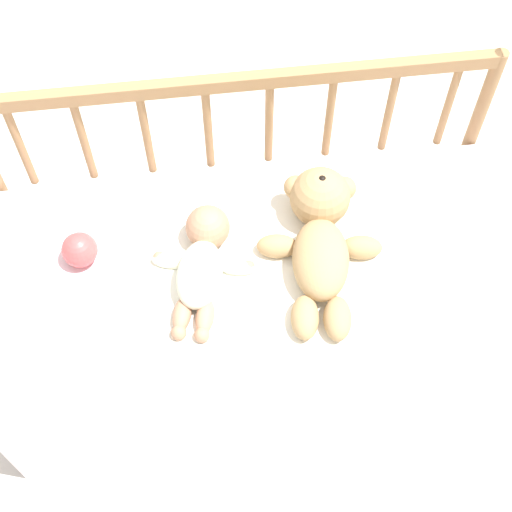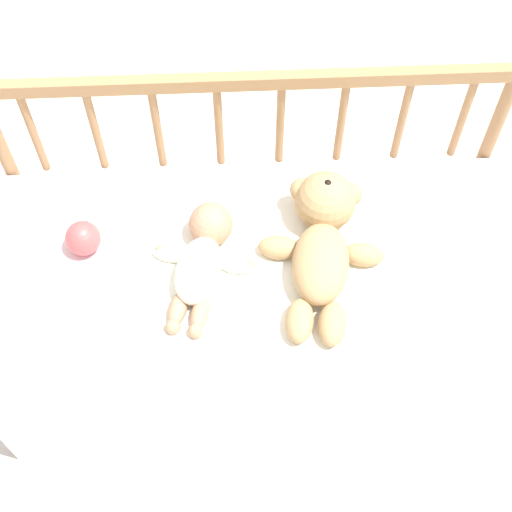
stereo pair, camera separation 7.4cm
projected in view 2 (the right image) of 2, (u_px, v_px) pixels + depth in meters
ground_plane at (256, 346)px, 2.13m from camera, size 12.00×12.00×0.00m
crib_mattress at (256, 309)px, 1.94m from camera, size 1.33×0.63×0.45m
crib_rail at (250, 137)px, 1.85m from camera, size 1.33×0.04×0.76m
blanket at (272, 273)px, 1.73m from camera, size 0.78×0.53×0.01m
teddy_bear at (322, 239)px, 1.72m from camera, size 0.31×0.45×0.16m
baby at (202, 258)px, 1.71m from camera, size 0.26×0.35×0.11m
toy_ball at (83, 238)px, 1.74m from camera, size 0.09×0.09×0.09m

